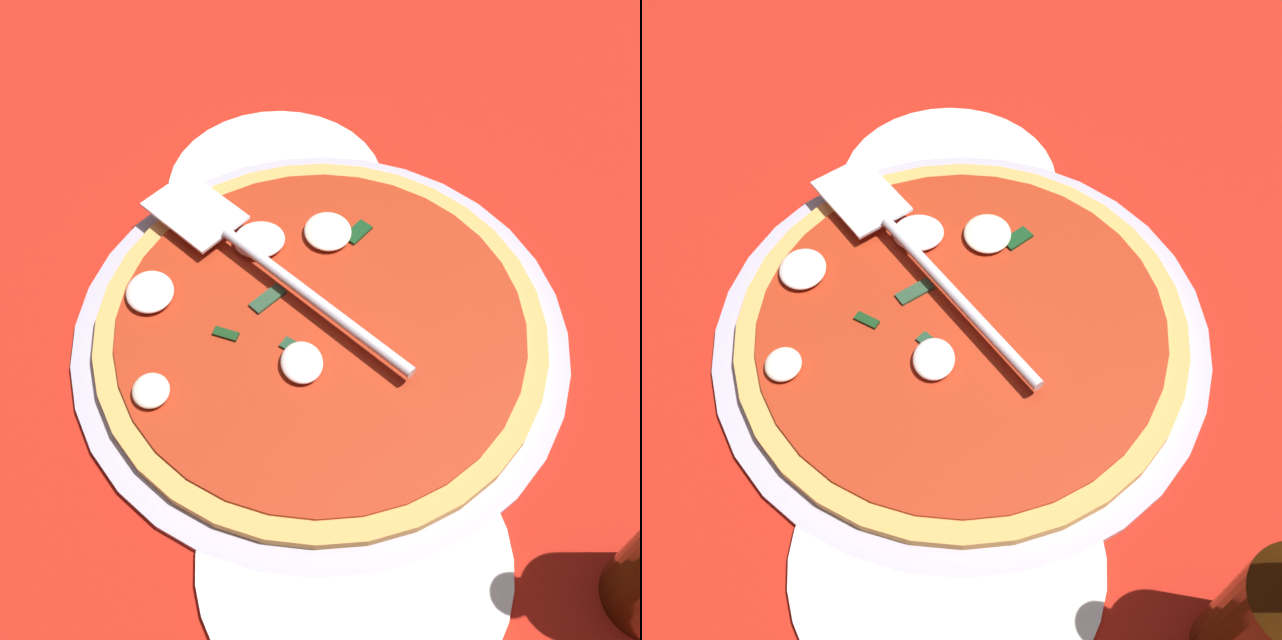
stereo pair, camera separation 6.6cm
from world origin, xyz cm
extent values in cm
cube|color=#B51F12|center=(0.00, 0.00, -0.40)|extent=(114.26, 114.26, 0.80)
cylinder|color=#AFADBF|center=(0.31, 2.31, 0.52)|extent=(41.93, 41.93, 1.03)
cylinder|color=white|center=(-19.53, 3.41, 0.50)|extent=(22.56, 22.56, 1.00)
cylinder|color=white|center=(17.90, 3.51, 0.50)|extent=(21.04, 21.04, 1.00)
cylinder|color=#E19F4F|center=(0.31, 2.31, 1.54)|extent=(37.93, 37.93, 1.01)
cylinder|color=#A92C14|center=(0.31, 2.31, 2.19)|extent=(34.37, 34.37, 0.30)
ellipsoid|color=#EEE8CE|center=(9.20, 0.31, 2.86)|extent=(4.60, 4.27, 1.05)
ellipsoid|color=white|center=(5.15, 16.13, 2.91)|extent=(4.49, 4.07, 1.15)
ellipsoid|color=white|center=(-4.08, 4.58, 2.89)|extent=(3.96, 3.40, 1.11)
ellipsoid|color=white|center=(9.26, 6.21, 2.92)|extent=(4.25, 4.61, 1.17)
ellipsoid|color=white|center=(-4.53, 16.59, 2.87)|extent=(3.21, 2.95, 1.05)
cube|color=#1E462B|center=(-2.41, 4.86, 2.49)|extent=(2.47, 2.51, 0.30)
cube|color=#12401B|center=(8.94, -2.70, 2.49)|extent=(2.78, 2.95, 0.30)
cube|color=#284A2F|center=(2.97, 6.35, 2.49)|extent=(2.90, 3.41, 0.30)
cube|color=#153B18|center=(-0.02, 10.26, 2.49)|extent=(1.75, 2.24, 0.30)
cube|color=silver|center=(13.07, 11.54, 3.66)|extent=(10.21, 9.66, 0.30)
cylinder|color=silver|center=(1.22, 2.71, 4.01)|extent=(17.53, 13.42, 1.00)
camera|label=1|loc=(-36.67, 8.96, 56.01)|focal=43.91mm
camera|label=2|loc=(-37.26, 2.42, 56.01)|focal=43.91mm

